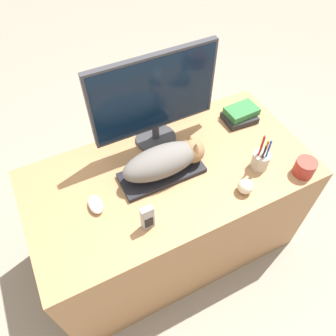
# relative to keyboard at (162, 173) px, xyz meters

# --- Properties ---
(ground_plane) EXTENTS (12.00, 12.00, 0.00)m
(ground_plane) POSITION_rel_keyboard_xyz_m (0.04, -0.36, -0.73)
(ground_plane) COLOR gray
(desk) EXTENTS (1.38, 0.71, 0.71)m
(desk) POSITION_rel_keyboard_xyz_m (0.04, -0.01, -0.37)
(desk) COLOR #9E7047
(desk) RESTS_ON ground_plane
(keyboard) EXTENTS (0.40, 0.17, 0.02)m
(keyboard) POSITION_rel_keyboard_xyz_m (0.00, 0.00, 0.00)
(keyboard) COLOR black
(keyboard) RESTS_ON desk
(cat) EXTENTS (0.41, 0.16, 0.14)m
(cat) POSITION_rel_keyboard_xyz_m (0.03, -0.00, 0.08)
(cat) COLOR #66605B
(cat) RESTS_ON keyboard
(monitor) EXTENTS (0.61, 0.21, 0.49)m
(monitor) POSITION_rel_keyboard_xyz_m (0.07, 0.22, 0.26)
(monitor) COLOR #333338
(monitor) RESTS_ON desk
(computer_mouse) EXTENTS (0.06, 0.10, 0.04)m
(computer_mouse) POSITION_rel_keyboard_xyz_m (-0.34, -0.03, 0.01)
(computer_mouse) COLOR silver
(computer_mouse) RESTS_ON desk
(coffee_mug) EXTENTS (0.13, 0.10, 0.08)m
(coffee_mug) POSITION_rel_keyboard_xyz_m (0.60, -0.29, 0.03)
(coffee_mug) COLOR #9E2D23
(coffee_mug) RESTS_ON desk
(pen_cup) EXTENTS (0.08, 0.08, 0.21)m
(pen_cup) POSITION_rel_keyboard_xyz_m (0.44, -0.17, 0.04)
(pen_cup) COLOR #B2A893
(pen_cup) RESTS_ON desk
(baseball) EXTENTS (0.07, 0.07, 0.07)m
(baseball) POSITION_rel_keyboard_xyz_m (0.29, -0.26, 0.02)
(baseball) COLOR beige
(baseball) RESTS_ON desk
(phone) EXTENTS (0.05, 0.03, 0.13)m
(phone) POSITION_rel_keyboard_xyz_m (-0.17, -0.22, 0.05)
(phone) COLOR #99999E
(phone) RESTS_ON desk
(book_stack) EXTENTS (0.19, 0.14, 0.07)m
(book_stack) POSITION_rel_keyboard_xyz_m (0.55, 0.15, 0.02)
(book_stack) COLOR black
(book_stack) RESTS_ON desk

